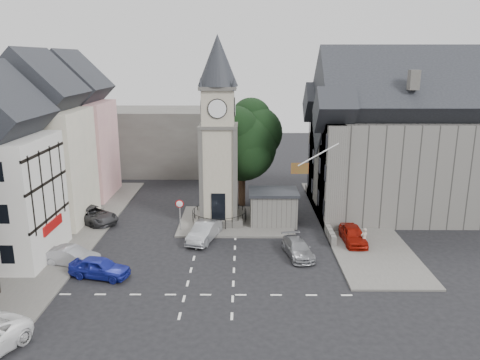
{
  "coord_description": "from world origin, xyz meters",
  "views": [
    {
      "loc": [
        2.13,
        -31.89,
        14.31
      ],
      "look_at": [
        1.88,
        5.0,
        4.68
      ],
      "focal_mm": 35.0,
      "sensor_mm": 36.0,
      "label": 1
    }
  ],
  "objects_px": {
    "car_west_blue": "(100,267)",
    "pedestrian": "(364,238)",
    "car_east_red": "(353,235)",
    "clock_tower": "(218,133)",
    "stone_shelter": "(273,207)"
  },
  "relations": [
    {
      "from": "car_west_blue",
      "to": "pedestrian",
      "type": "xyz_separation_m",
      "value": [
        19.0,
        5.08,
        0.12
      ]
    },
    {
      "from": "car_east_red",
      "to": "car_west_blue",
      "type": "bearing_deg",
      "value": -162.82
    },
    {
      "from": "clock_tower",
      "to": "car_west_blue",
      "type": "height_order",
      "value": "clock_tower"
    },
    {
      "from": "clock_tower",
      "to": "pedestrian",
      "type": "relative_size",
      "value": 9.87
    },
    {
      "from": "clock_tower",
      "to": "car_east_red",
      "type": "distance_m",
      "value": 14.08
    },
    {
      "from": "pedestrian",
      "to": "stone_shelter",
      "type": "bearing_deg",
      "value": -57.95
    },
    {
      "from": "stone_shelter",
      "to": "car_west_blue",
      "type": "xyz_separation_m",
      "value": [
        -12.3,
        -10.58,
        -0.85
      ]
    },
    {
      "from": "car_east_red",
      "to": "stone_shelter",
      "type": "bearing_deg",
      "value": 142.38
    },
    {
      "from": "car_west_blue",
      "to": "car_east_red",
      "type": "distance_m",
      "value": 19.36
    },
    {
      "from": "clock_tower",
      "to": "stone_shelter",
      "type": "bearing_deg",
      "value": -5.84
    },
    {
      "from": "clock_tower",
      "to": "pedestrian",
      "type": "height_order",
      "value": "clock_tower"
    },
    {
      "from": "stone_shelter",
      "to": "car_west_blue",
      "type": "bearing_deg",
      "value": -139.29
    },
    {
      "from": "stone_shelter",
      "to": "car_east_red",
      "type": "bearing_deg",
      "value": -36.49
    },
    {
      "from": "stone_shelter",
      "to": "pedestrian",
      "type": "relative_size",
      "value": 2.61
    },
    {
      "from": "clock_tower",
      "to": "stone_shelter",
      "type": "relative_size",
      "value": 3.78
    }
  ]
}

